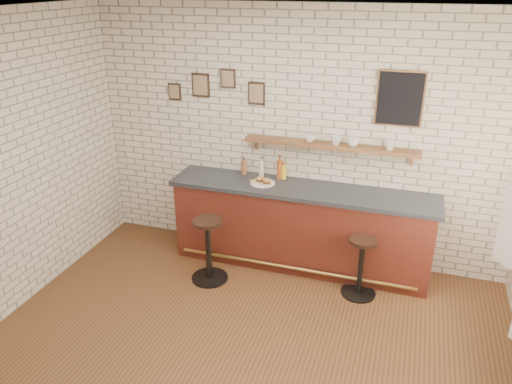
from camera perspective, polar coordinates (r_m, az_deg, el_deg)
ground at (r=4.93m, az=-1.59°, el=-17.79°), size 5.00×5.00×0.00m
bar_counter at (r=5.97m, az=5.12°, el=-3.97°), size 3.10×0.65×1.01m
sandwich_plate at (r=5.84m, az=0.78°, el=1.03°), size 0.28×0.28×0.01m
ciabatta_sandwich at (r=5.83m, az=0.86°, el=1.37°), size 0.22×0.16×0.06m
potato_chips at (r=5.84m, az=0.66°, el=1.11°), size 0.27×0.17×0.00m
bitters_bottle_brown at (r=6.10m, az=-1.41°, el=2.84°), size 0.07×0.07×0.21m
bitters_bottle_white at (r=6.03m, az=0.63°, el=2.69°), size 0.06×0.06×0.24m
bitters_bottle_amber at (r=5.96m, az=2.71°, el=2.64°), size 0.07×0.07×0.29m
condiment_bottle_yellow at (r=5.96m, az=3.18°, el=2.27°), size 0.06×0.06×0.20m
bar_stool_left at (r=5.72m, az=-5.45°, el=-6.38°), size 0.43×0.43×0.77m
bar_stool_right at (r=5.58m, az=11.89°, el=-8.15°), size 0.39×0.39×0.69m
wall_shelf at (r=5.73m, az=8.44°, el=5.23°), size 2.00×0.18×0.18m
shelf_cup_a at (r=5.75m, az=6.22°, el=6.11°), size 0.12×0.12×0.09m
shelf_cup_b at (r=5.70m, az=9.15°, el=5.86°), size 0.15×0.15×0.10m
shelf_cup_c at (r=5.67m, az=11.06°, el=5.63°), size 0.15×0.15×0.10m
shelf_cup_d at (r=5.64m, az=15.07°, el=5.16°), size 0.12×0.12×0.10m
back_wall_decor at (r=5.68m, az=7.18°, el=11.10°), size 2.96×0.02×0.56m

